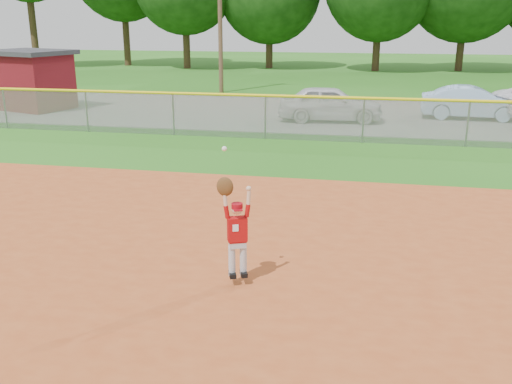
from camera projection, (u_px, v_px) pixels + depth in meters
The scene contains 9 objects.
ground at pixel (352, 262), 9.91m from camera, with size 120.00×120.00×0.00m, color #246116.
clay_infield at pixel (344, 358), 7.10m from camera, with size 24.00×16.00×0.04m, color #A4451D.
parking_strip at pixel (364, 114), 24.91m from camera, with size 44.00×10.00×0.03m, color slate.
car_white_a at pixel (330, 103), 22.91m from camera, with size 1.67×4.16×1.42m, color silver.
car_blue at pixel (472, 103), 23.41m from camera, with size 1.41×4.04×1.33m, color #93B5DC.
utility_shed at pixel (31, 79), 25.81m from camera, with size 4.20×3.68×2.65m.
outfield_fence at pixel (363, 117), 19.03m from camera, with size 40.06×0.10×1.55m.
power_lines at pixel (391, 4), 28.98m from camera, with size 19.40×0.24×9.00m.
ballplayer at pixel (236, 228), 8.76m from camera, with size 0.53×0.30×2.09m.
Camera 1 is at (0.11, -9.26, 4.09)m, focal length 40.00 mm.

